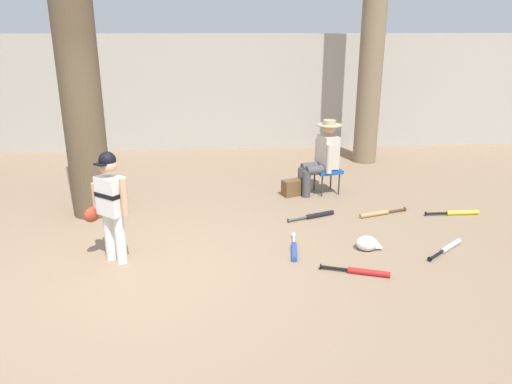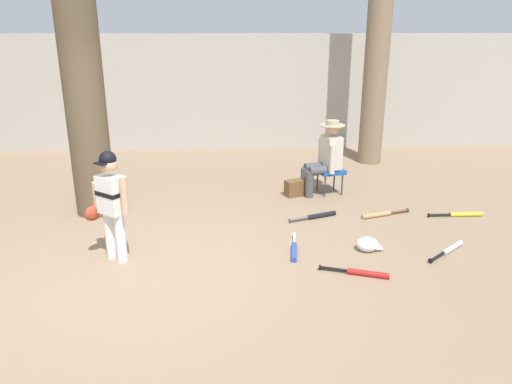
{
  "view_description": "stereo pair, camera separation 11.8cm",
  "coord_description": "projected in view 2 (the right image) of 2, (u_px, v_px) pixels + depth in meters",
  "views": [
    {
      "loc": [
        0.81,
        -4.83,
        2.58
      ],
      "look_at": [
        1.22,
        0.57,
        0.75
      ],
      "focal_mm": 34.27,
      "sensor_mm": 36.0,
      "label": 1
    },
    {
      "loc": [
        0.93,
        -4.84,
        2.58
      ],
      "look_at": [
        1.22,
        0.57,
        0.75
      ],
      "focal_mm": 34.27,
      "sensor_mm": 36.0,
      "label": 2
    }
  ],
  "objects": [
    {
      "name": "concrete_back_wall",
      "position": [
        187.0,
        93.0,
        10.67
      ],
      "size": [
        18.0,
        0.36,
        2.46
      ],
      "primitive_type": "cube",
      "color": "#ADA89E",
      "rests_on": "ground"
    },
    {
      "name": "folding_stool",
      "position": [
        330.0,
        172.0,
        7.9
      ],
      "size": [
        0.48,
        0.48,
        0.41
      ],
      "color": "#194C9E",
      "rests_on": "ground"
    },
    {
      "name": "bat_black_composite",
      "position": [
        318.0,
        216.0,
        6.96
      ],
      "size": [
        0.72,
        0.33,
        0.07
      ],
      "color": "black",
      "rests_on": "ground"
    },
    {
      "name": "bat_aluminum_silver",
      "position": [
        450.0,
        249.0,
        5.91
      ],
      "size": [
        0.62,
        0.52,
        0.07
      ],
      "color": "#B7BCC6",
      "rests_on": "ground"
    },
    {
      "name": "young_ballplayer",
      "position": [
        110.0,
        199.0,
        5.49
      ],
      "size": [
        0.59,
        0.4,
        1.31
      ],
      "color": "white",
      "rests_on": "ground"
    },
    {
      "name": "batting_helmet_white",
      "position": [
        368.0,
        244.0,
        5.94
      ],
      "size": [
        0.31,
        0.24,
        0.18
      ],
      "color": "silver",
      "rests_on": "ground"
    },
    {
      "name": "tree_near_player",
      "position": [
        82.0,
        71.0,
        6.55
      ],
      "size": [
        0.91,
        0.91,
        4.98
      ],
      "color": "brown",
      "rests_on": "ground"
    },
    {
      "name": "bat_wood_tan",
      "position": [
        380.0,
        214.0,
        7.01
      ],
      "size": [
        0.76,
        0.3,
        0.07
      ],
      "color": "tan",
      "rests_on": "ground"
    },
    {
      "name": "tree_behind_spectator",
      "position": [
        378.0,
        40.0,
        9.12
      ],
      "size": [
        0.75,
        0.75,
        5.51
      ],
      "color": "#7F6B51",
      "rests_on": "ground"
    },
    {
      "name": "ground_plane",
      "position": [
        148.0,
        275.0,
        5.35
      ],
      "size": [
        60.0,
        60.0,
        0.0
      ],
      "primitive_type": "plane",
      "color": "#897056"
    },
    {
      "name": "handbag_beside_stool",
      "position": [
        296.0,
        188.0,
        7.85
      ],
      "size": [
        0.38,
        0.29,
        0.26
      ],
      "primitive_type": "cube",
      "rotation": [
        0.0,
        0.0,
        0.38
      ],
      "color": "brown",
      "rests_on": "ground"
    },
    {
      "name": "bat_yellow_trainer",
      "position": [
        462.0,
        214.0,
        7.01
      ],
      "size": [
        0.79,
        0.07,
        0.07
      ],
      "color": "yellow",
      "rests_on": "ground"
    },
    {
      "name": "seated_spectator",
      "position": [
        325.0,
        156.0,
        7.79
      ],
      "size": [
        0.68,
        0.54,
        1.2
      ],
      "color": "#47474C",
      "rests_on": "ground"
    },
    {
      "name": "bat_blue_youth",
      "position": [
        294.0,
        250.0,
        5.89
      ],
      "size": [
        0.16,
        0.74,
        0.07
      ],
      "color": "#2347AD",
      "rests_on": "ground"
    },
    {
      "name": "bat_red_barrel",
      "position": [
        362.0,
        273.0,
        5.34
      ],
      "size": [
        0.74,
        0.31,
        0.07
      ],
      "color": "red",
      "rests_on": "ground"
    }
  ]
}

